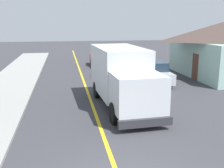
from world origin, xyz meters
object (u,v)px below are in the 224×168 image
object	(u,v)px
box_truck	(122,75)
parked_car_near	(111,70)
parked_van_across	(154,73)
parked_car_mid	(101,59)

from	to	relation	value
box_truck	parked_car_near	bearing A→B (deg)	85.19
parked_car_near	parked_van_across	bearing A→B (deg)	-33.85
parked_car_mid	parked_van_across	xyz separation A→B (m)	(2.86, -8.92, 0.00)
box_truck	parked_car_mid	size ratio (longest dim) A/B	1.64
box_truck	parked_car_mid	world-z (taller)	box_truck
box_truck	parked_van_across	bearing A→B (deg)	54.82
parked_car_near	parked_van_across	xyz separation A→B (m)	(2.99, -2.01, 0.00)
parked_car_near	parked_van_across	size ratio (longest dim) A/B	1.00
box_truck	parked_van_across	world-z (taller)	box_truck
box_truck	parked_car_near	xyz separation A→B (m)	(0.60, 7.10, -0.97)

